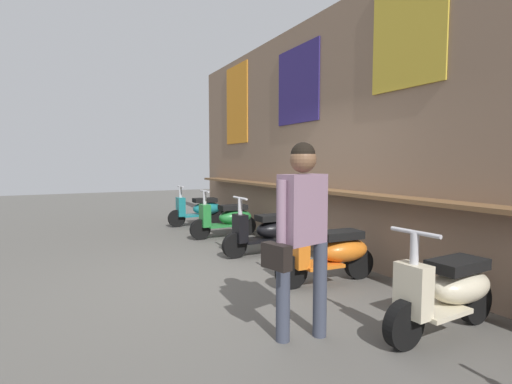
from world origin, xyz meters
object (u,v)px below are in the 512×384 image
(scooter_black, at_px, (267,231))
(scooter_orange, at_px, (332,252))
(scooter_teal, at_px, (200,209))
(scooter_green, at_px, (228,218))
(shopper_with_handbag, at_px, (301,221))
(scooter_cream, at_px, (449,290))

(scooter_black, distance_m, scooter_orange, 1.70)
(scooter_teal, relative_size, scooter_green, 1.00)
(shopper_with_handbag, bearing_deg, scooter_black, 143.71)
(scooter_green, relative_size, scooter_cream, 1.00)
(scooter_green, xyz_separation_m, scooter_black, (1.63, 0.00, 0.00))
(scooter_cream, bearing_deg, scooter_teal, -92.95)
(scooter_cream, bearing_deg, scooter_black, -92.96)
(shopper_with_handbag, bearing_deg, scooter_orange, 119.60)
(scooter_green, distance_m, scooter_cream, 4.95)
(scooter_teal, xyz_separation_m, scooter_black, (3.29, 0.00, 0.00))
(scooter_green, distance_m, scooter_black, 1.63)
(scooter_orange, relative_size, scooter_cream, 1.00)
(scooter_teal, height_order, scooter_green, same)
(scooter_teal, bearing_deg, scooter_cream, 90.62)
(scooter_green, height_order, shopper_with_handbag, shopper_with_handbag)
(scooter_orange, xyz_separation_m, shopper_with_handbag, (1.12, -1.23, 0.64))
(scooter_orange, distance_m, shopper_with_handbag, 1.78)
(scooter_cream, xyz_separation_m, shopper_with_handbag, (-0.50, -1.23, 0.64))
(scooter_green, height_order, scooter_orange, same)
(scooter_black, bearing_deg, shopper_with_handbag, 66.00)
(scooter_orange, height_order, scooter_cream, same)
(scooter_teal, height_order, scooter_cream, same)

